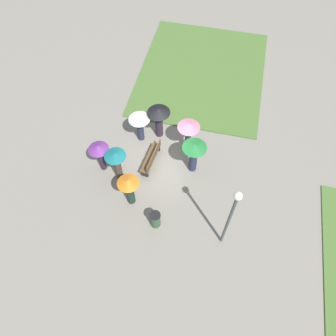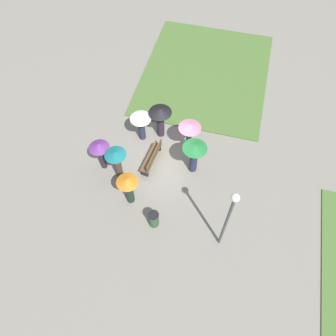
{
  "view_description": "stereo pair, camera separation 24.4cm",
  "coord_description": "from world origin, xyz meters",
  "px_view_note": "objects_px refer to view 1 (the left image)",
  "views": [
    {
      "loc": [
        9.49,
        2.46,
        13.82
      ],
      "look_at": [
        1.3,
        0.6,
        0.71
      ],
      "focal_mm": 35.0,
      "sensor_mm": 36.0,
      "label": 1
    },
    {
      "loc": [
        9.43,
        2.7,
        13.82
      ],
      "look_at": [
        1.3,
        0.6,
        0.71
      ],
      "focal_mm": 35.0,
      "sensor_mm": 36.0,
      "label": 2
    }
  ],
  "objects_px": {
    "crowd_person_teal": "(116,161)",
    "crowd_person_pink": "(189,129)",
    "crowd_person_green": "(194,152)",
    "park_bench": "(152,158)",
    "trash_bin": "(155,219)",
    "crowd_person_white": "(140,123)",
    "crowd_person_black": "(159,117)",
    "lamp_post": "(231,214)",
    "crowd_person_purple": "(99,152)",
    "crowd_person_orange": "(129,187)"
  },
  "relations": [
    {
      "from": "trash_bin",
      "to": "crowd_person_purple",
      "type": "distance_m",
      "value": 4.13
    },
    {
      "from": "park_bench",
      "to": "crowd_person_green",
      "type": "bearing_deg",
      "value": 99.95
    },
    {
      "from": "park_bench",
      "to": "trash_bin",
      "type": "relative_size",
      "value": 2.02
    },
    {
      "from": "crowd_person_black",
      "to": "trash_bin",
      "type": "bearing_deg",
      "value": -66.28
    },
    {
      "from": "crowd_person_green",
      "to": "trash_bin",
      "type": "bearing_deg",
      "value": -100.39
    },
    {
      "from": "crowd_person_white",
      "to": "crowd_person_green",
      "type": "relative_size",
      "value": 0.87
    },
    {
      "from": "crowd_person_purple",
      "to": "crowd_person_green",
      "type": "bearing_deg",
      "value": 76.81
    },
    {
      "from": "crowd_person_white",
      "to": "crowd_person_orange",
      "type": "xyz_separation_m",
      "value": [
        3.7,
        0.55,
        0.03
      ]
    },
    {
      "from": "crowd_person_green",
      "to": "crowd_person_orange",
      "type": "bearing_deg",
      "value": -127.94
    },
    {
      "from": "crowd_person_pink",
      "to": "crowd_person_teal",
      "type": "xyz_separation_m",
      "value": [
        2.4,
        -2.92,
        -0.25
      ]
    },
    {
      "from": "crowd_person_white",
      "to": "crowd_person_black",
      "type": "bearing_deg",
      "value": -108.42
    },
    {
      "from": "crowd_person_black",
      "to": "crowd_person_purple",
      "type": "height_order",
      "value": "crowd_person_black"
    },
    {
      "from": "park_bench",
      "to": "trash_bin",
      "type": "bearing_deg",
      "value": 23.45
    },
    {
      "from": "crowd_person_black",
      "to": "crowd_person_white",
      "type": "distance_m",
      "value": 1.01
    },
    {
      "from": "crowd_person_black",
      "to": "crowd_person_purple",
      "type": "distance_m",
      "value": 3.48
    },
    {
      "from": "lamp_post",
      "to": "trash_bin",
      "type": "distance_m",
      "value": 3.79
    },
    {
      "from": "park_bench",
      "to": "crowd_person_pink",
      "type": "height_order",
      "value": "crowd_person_pink"
    },
    {
      "from": "crowd_person_purple",
      "to": "crowd_person_green",
      "type": "height_order",
      "value": "crowd_person_green"
    },
    {
      "from": "trash_bin",
      "to": "crowd_person_pink",
      "type": "bearing_deg",
      "value": 172.8
    },
    {
      "from": "trash_bin",
      "to": "crowd_person_orange",
      "type": "height_order",
      "value": "crowd_person_orange"
    },
    {
      "from": "crowd_person_black",
      "to": "crowd_person_orange",
      "type": "bearing_deg",
      "value": -82.61
    },
    {
      "from": "trash_bin",
      "to": "crowd_person_purple",
      "type": "xyz_separation_m",
      "value": [
        -2.36,
        -3.26,
        0.9
      ]
    },
    {
      "from": "lamp_post",
      "to": "crowd_person_orange",
      "type": "distance_m",
      "value": 4.74
    },
    {
      "from": "lamp_post",
      "to": "park_bench",
      "type": "bearing_deg",
      "value": -129.7
    },
    {
      "from": "lamp_post",
      "to": "crowd_person_pink",
      "type": "xyz_separation_m",
      "value": [
        -4.62,
        -2.42,
        -1.28
      ]
    },
    {
      "from": "crowd_person_purple",
      "to": "crowd_person_white",
      "type": "bearing_deg",
      "value": 123.69
    },
    {
      "from": "trash_bin",
      "to": "crowd_person_purple",
      "type": "height_order",
      "value": "crowd_person_purple"
    },
    {
      "from": "park_bench",
      "to": "crowd_person_pink",
      "type": "relative_size",
      "value": 0.99
    },
    {
      "from": "crowd_person_purple",
      "to": "lamp_post",
      "type": "bearing_deg",
      "value": 42.91
    },
    {
      "from": "lamp_post",
      "to": "crowd_person_black",
      "type": "distance_m",
      "value": 6.71
    },
    {
      "from": "crowd_person_white",
      "to": "crowd_person_purple",
      "type": "bearing_deg",
      "value": 102.79
    },
    {
      "from": "park_bench",
      "to": "crowd_person_white",
      "type": "xyz_separation_m",
      "value": [
        -1.41,
        -0.96,
        0.78
      ]
    },
    {
      "from": "crowd_person_pink",
      "to": "crowd_person_green",
      "type": "xyz_separation_m",
      "value": [
        1.2,
        0.49,
        -0.11
      ]
    },
    {
      "from": "trash_bin",
      "to": "crowd_person_purple",
      "type": "relative_size",
      "value": 0.51
    },
    {
      "from": "crowd_person_white",
      "to": "crowd_person_purple",
      "type": "xyz_separation_m",
      "value": [
        2.22,
        -1.33,
        0.11
      ]
    },
    {
      "from": "park_bench",
      "to": "crowd_person_green",
      "type": "xyz_separation_m",
      "value": [
        -0.13,
        2.04,
        0.93
      ]
    },
    {
      "from": "lamp_post",
      "to": "crowd_person_black",
      "type": "bearing_deg",
      "value": -141.99
    },
    {
      "from": "crowd_person_pink",
      "to": "crowd_person_purple",
      "type": "bearing_deg",
      "value": 15.65
    },
    {
      "from": "lamp_post",
      "to": "crowd_person_white",
      "type": "bearing_deg",
      "value": -133.7
    },
    {
      "from": "crowd_person_pink",
      "to": "crowd_person_orange",
      "type": "xyz_separation_m",
      "value": [
        3.61,
        -1.95,
        -0.23
      ]
    },
    {
      "from": "trash_bin",
      "to": "crowd_person_green",
      "type": "height_order",
      "value": "crowd_person_green"
    },
    {
      "from": "crowd_person_purple",
      "to": "crowd_person_green",
      "type": "distance_m",
      "value": 4.43
    },
    {
      "from": "crowd_person_purple",
      "to": "crowd_person_orange",
      "type": "xyz_separation_m",
      "value": [
        1.47,
        1.88,
        -0.08
      ]
    },
    {
      "from": "crowd_person_black",
      "to": "crowd_person_pink",
      "type": "height_order",
      "value": "crowd_person_black"
    },
    {
      "from": "crowd_person_teal",
      "to": "crowd_person_orange",
      "type": "xyz_separation_m",
      "value": [
        1.21,
        0.97,
        0.02
      ]
    },
    {
      "from": "lamp_post",
      "to": "crowd_person_pink",
      "type": "relative_size",
      "value": 2.24
    },
    {
      "from": "crowd_person_black",
      "to": "crowd_person_pink",
      "type": "bearing_deg",
      "value": -6.94
    },
    {
      "from": "park_bench",
      "to": "lamp_post",
      "type": "height_order",
      "value": "lamp_post"
    },
    {
      "from": "trash_bin",
      "to": "crowd_person_teal",
      "type": "relative_size",
      "value": 0.51
    },
    {
      "from": "crowd_person_teal",
      "to": "crowd_person_pink",
      "type": "bearing_deg",
      "value": 96.73
    }
  ]
}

